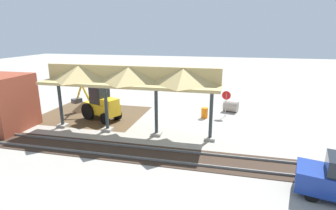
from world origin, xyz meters
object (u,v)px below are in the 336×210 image
at_px(backhoe, 100,105).
at_px(concrete_pipe, 231,106).
at_px(stop_sign, 226,98).
at_px(traffic_barrel, 204,113).

height_order(backhoe, concrete_pipe, backhoe).
xyz_separation_m(stop_sign, backhoe, (10.24, 3.12, -0.38)).
bearing_deg(concrete_pipe, stop_sign, 74.58).
bearing_deg(backhoe, stop_sign, -163.08).
relative_size(stop_sign, backhoe, 0.43).
distance_m(concrete_pipe, traffic_barrel, 3.28).
relative_size(stop_sign, concrete_pipe, 1.54).
bearing_deg(traffic_barrel, backhoe, 15.24).
height_order(concrete_pipe, traffic_barrel, concrete_pipe).
relative_size(concrete_pipe, traffic_barrel, 1.64).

